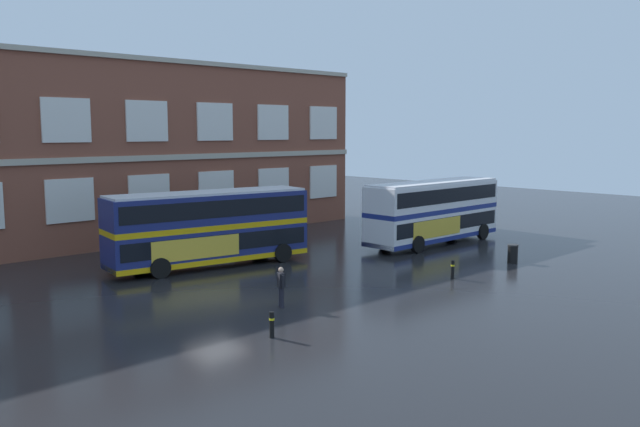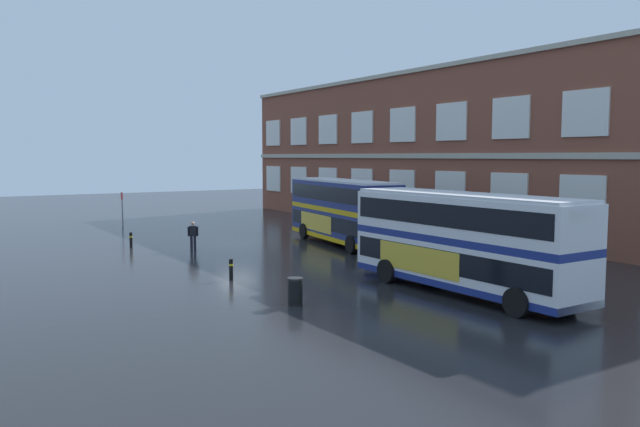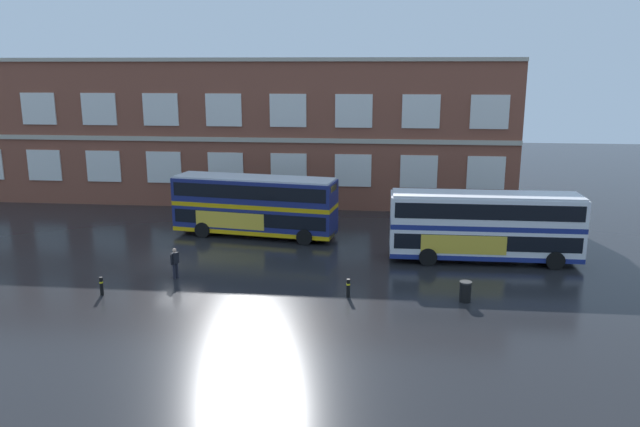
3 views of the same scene
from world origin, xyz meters
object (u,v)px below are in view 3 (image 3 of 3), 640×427
at_px(double_decker_middle, 484,226).
at_px(station_litter_bin, 465,291).
at_px(safety_bollard_west, 348,288).
at_px(safety_bollard_east, 101,286).
at_px(waiting_passenger, 175,262).
at_px(double_decker_near, 255,205).

distance_m(double_decker_middle, station_litter_bin, 7.24).
height_order(safety_bollard_west, safety_bollard_east, same).
relative_size(waiting_passenger, safety_bollard_west, 1.79).
height_order(station_litter_bin, safety_bollard_east, station_litter_bin).
xyz_separation_m(station_litter_bin, safety_bollard_west, (-5.74, -0.02, -0.03)).
xyz_separation_m(double_decker_middle, station_litter_bin, (-1.84, -6.81, -1.63)).
distance_m(waiting_passenger, safety_bollard_east, 4.08).
relative_size(double_decker_middle, waiting_passenger, 6.48).
distance_m(double_decker_middle, waiting_passenger, 17.86).
xyz_separation_m(safety_bollard_west, safety_bollard_east, (-12.39, -1.01, 0.00)).
height_order(double_decker_near, station_litter_bin, double_decker_near).
height_order(double_decker_middle, station_litter_bin, double_decker_middle).
bearing_deg(double_decker_middle, station_litter_bin, -105.11).
bearing_deg(station_litter_bin, double_decker_near, 139.56).
bearing_deg(station_litter_bin, waiting_passenger, 173.09).
xyz_separation_m(double_decker_middle, waiting_passenger, (-17.11, -4.96, -1.22)).
height_order(waiting_passenger, safety_bollard_west, waiting_passenger).
xyz_separation_m(double_decker_near, double_decker_middle, (14.57, -4.04, 0.00)).
height_order(waiting_passenger, safety_bollard_east, waiting_passenger).
bearing_deg(safety_bollard_east, waiting_passenger, 45.12).
relative_size(double_decker_middle, safety_bollard_east, 11.60).
xyz_separation_m(waiting_passenger, safety_bollard_east, (-2.86, -2.87, -0.44)).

